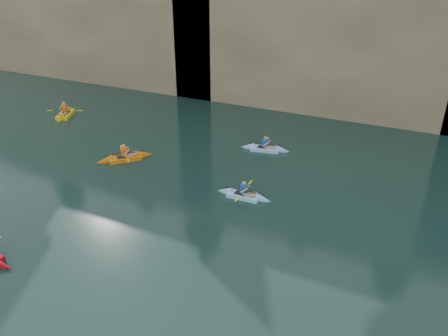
% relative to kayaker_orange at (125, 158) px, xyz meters
% --- Properties ---
extents(ground, '(160.00, 160.00, 0.00)m').
position_rel_kayaker_orange_xyz_m(ground, '(6.49, -10.01, -0.14)').
color(ground, black).
rests_on(ground, ground).
extents(cliff, '(70.00, 16.00, 12.00)m').
position_rel_kayaker_orange_xyz_m(cliff, '(6.49, 19.99, 5.86)').
color(cliff, tan).
rests_on(cliff, ground).
extents(cliff_slab_west, '(26.00, 2.40, 10.56)m').
position_rel_kayaker_orange_xyz_m(cliff_slab_west, '(-13.51, 12.59, 5.14)').
color(cliff_slab_west, '#9B845E').
rests_on(cliff_slab_west, ground).
extents(cliff_slab_center, '(24.00, 2.40, 11.40)m').
position_rel_kayaker_orange_xyz_m(cliff_slab_center, '(8.49, 12.59, 5.56)').
color(cliff_slab_center, '#9B845E').
rests_on(cliff_slab_center, ground).
extents(sea_cave_west, '(4.50, 1.00, 4.00)m').
position_rel_kayaker_orange_xyz_m(sea_cave_west, '(-11.51, 11.94, 1.86)').
color(sea_cave_west, black).
rests_on(sea_cave_west, ground).
extents(sea_cave_center, '(3.50, 1.00, 3.20)m').
position_rel_kayaker_orange_xyz_m(sea_cave_center, '(2.49, 11.94, 1.46)').
color(sea_cave_center, black).
rests_on(sea_cave_center, ground).
extents(kayaker_orange, '(2.60, 2.76, 1.17)m').
position_rel_kayaker_orange_xyz_m(kayaker_orange, '(0.00, 0.00, 0.00)').
color(kayaker_orange, orange).
rests_on(kayaker_orange, ground).
extents(kayaker_ltblue_near, '(2.69, 2.11, 1.05)m').
position_rel_kayaker_orange_xyz_m(kayaker_ltblue_near, '(7.45, -0.96, -0.01)').
color(kayaker_ltblue_near, '#91D8F3').
rests_on(kayaker_ltblue_near, ground).
extents(kayaker_yellow, '(2.32, 3.17, 1.29)m').
position_rel_kayaker_orange_xyz_m(kayaker_yellow, '(-8.06, 4.04, 0.01)').
color(kayaker_yellow, yellow).
rests_on(kayaker_yellow, ground).
extents(kayaker_ltblue_mid, '(2.90, 2.13, 1.07)m').
position_rel_kayaker_orange_xyz_m(kayaker_ltblue_mid, '(6.48, 4.47, -0.01)').
color(kayaker_ltblue_mid, '#98CCFF').
rests_on(kayaker_ltblue_mid, ground).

